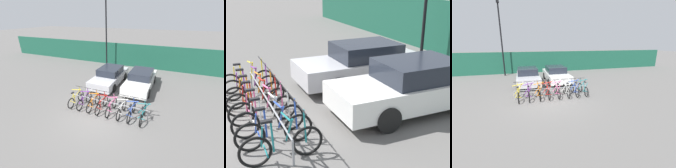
{
  "view_description": "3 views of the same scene",
  "coord_description": "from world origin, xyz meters",
  "views": [
    {
      "loc": [
        3.44,
        -6.22,
        5.2
      ],
      "look_at": [
        -0.26,
        2.63,
        0.79
      ],
      "focal_mm": 24.0,
      "sensor_mm": 36.0,
      "label": 1
    },
    {
      "loc": [
        7.78,
        -0.67,
        3.54
      ],
      "look_at": [
        0.72,
        2.5,
        0.8
      ],
      "focal_mm": 50.0,
      "sensor_mm": 36.0,
      "label": 2
    },
    {
      "loc": [
        -1.54,
        -8.6,
        3.44
      ],
      "look_at": [
        1.24,
        1.2,
        0.63
      ],
      "focal_mm": 24.0,
      "sensor_mm": 36.0,
      "label": 3
    }
  ],
  "objects": [
    {
      "name": "bicycle_orange",
      "position": [
        -0.6,
        0.53,
        0.38
      ],
      "size": [
        0.68,
        1.71,
        1.05
      ],
      "rotation": [
        0.0,
        0.0,
        -0.0
      ],
      "color": "black",
      "rests_on": "ground"
    },
    {
      "name": "ground_plane",
      "position": [
        0.0,
        0.0,
        0.0
      ],
      "size": [
        120.0,
        120.0,
        0.0
      ],
      "primitive_type": "plane",
      "color": "#605E5B"
    },
    {
      "name": "hoarding_wall",
      "position": [
        0.0,
        9.5,
        1.22
      ],
      "size": [
        36.0,
        0.16,
        2.44
      ],
      "primitive_type": "cube",
      "color": "#19513D",
      "rests_on": "ground"
    },
    {
      "name": "bicycle_purple",
      "position": [
        -1.24,
        0.53,
        0.38
      ],
      "size": [
        0.68,
        1.71,
        1.05
      ],
      "rotation": [
        0.0,
        0.0,
        0.05
      ],
      "color": "black",
      "rests_on": "ground"
    },
    {
      "name": "car_silver",
      "position": [
        -1.1,
        4.23,
        0.69
      ],
      "size": [
        1.91,
        4.47,
        1.4
      ],
      "color": "#B7B7BC",
      "rests_on": "ground"
    },
    {
      "name": "bicycle_white",
      "position": [
        1.21,
        0.53,
        0.38
      ],
      "size": [
        0.68,
        1.71,
        1.05
      ],
      "rotation": [
        0.0,
        0.0,
        0.05
      ],
      "color": "black",
      "rests_on": "ground"
    },
    {
      "name": "bicycle_pink",
      "position": [
        0.58,
        0.53,
        0.38
      ],
      "size": [
        0.68,
        1.71,
        1.05
      ],
      "rotation": [
        0.0,
        0.0,
        -0.02
      ],
      "color": "black",
      "rests_on": "ground"
    },
    {
      "name": "bike_rack",
      "position": [
        0.28,
        0.68,
        0.5
      ],
      "size": [
        4.83,
        0.04,
        0.57
      ],
      "color": "gray",
      "rests_on": "ground"
    },
    {
      "name": "car_white",
      "position": [
        1.4,
        4.45,
        0.69
      ],
      "size": [
        1.91,
        4.55,
        1.4
      ],
      "color": "silver",
      "rests_on": "ground"
    },
    {
      "name": "bicycle_yellow",
      "position": [
        -1.86,
        0.53,
        0.38
      ],
      "size": [
        0.68,
        1.71,
        1.05
      ],
      "rotation": [
        0.0,
        0.0,
        -0.04
      ],
      "color": "black",
      "rests_on": "ground"
    },
    {
      "name": "lamp_post",
      "position": [
        -3.35,
        8.5,
        4.05
      ],
      "size": [
        0.24,
        0.44,
        7.38
      ],
      "color": "black",
      "rests_on": "ground"
    },
    {
      "name": "bicycle_blue",
      "position": [
        1.79,
        0.53,
        0.38
      ],
      "size": [
        0.68,
        1.71,
        1.05
      ],
      "rotation": [
        0.0,
        0.0,
        0.06
      ],
      "color": "black",
      "rests_on": "ground"
    },
    {
      "name": "bicycle_teal",
      "position": [
        2.42,
        0.53,
        0.38
      ],
      "size": [
        0.68,
        1.71,
        1.05
      ],
      "rotation": [
        0.0,
        0.0,
        0.03
      ],
      "color": "black",
      "rests_on": "ground"
    },
    {
      "name": "bicycle_red",
      "position": [
        -0.04,
        0.53,
        0.38
      ],
      "size": [
        0.68,
        1.71,
        1.05
      ],
      "rotation": [
        0.0,
        0.0,
        0.03
      ],
      "color": "black",
      "rests_on": "ground"
    }
  ]
}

